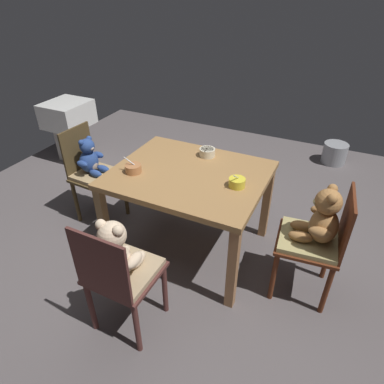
% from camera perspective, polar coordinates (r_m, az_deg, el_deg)
% --- Properties ---
extents(ground_plane, '(5.20, 5.20, 0.04)m').
position_cam_1_polar(ground_plane, '(2.96, -0.42, -9.39)').
color(ground_plane, '#595253').
extents(dining_table, '(1.14, 0.94, 0.73)m').
position_cam_1_polar(dining_table, '(2.56, -0.48, 1.56)').
color(dining_table, '#9B7042').
rests_on(dining_table, ground_plane).
extents(teddy_chair_near_front, '(0.41, 0.39, 0.88)m').
position_cam_1_polar(teddy_chair_near_front, '(2.04, -12.46, -11.62)').
color(teddy_chair_near_front, '#4F2925').
rests_on(teddy_chair_near_front, ground_plane).
extents(teddy_chair_near_right, '(0.45, 0.44, 0.89)m').
position_cam_1_polar(teddy_chair_near_right, '(2.36, 20.75, -5.88)').
color(teddy_chair_near_right, '#592815').
rests_on(teddy_chair_near_right, ground_plane).
extents(teddy_chair_near_left, '(0.41, 0.39, 0.88)m').
position_cam_1_polar(teddy_chair_near_left, '(3.12, -16.64, 4.02)').
color(teddy_chair_near_left, '#4D3C21').
rests_on(teddy_chair_near_left, ground_plane).
extents(porridge_bowl_yellow_near_right, '(0.12, 0.13, 0.12)m').
position_cam_1_polar(porridge_bowl_yellow_near_right, '(2.35, 7.67, 1.64)').
color(porridge_bowl_yellow_near_right, yellow).
rests_on(porridge_bowl_yellow_near_right, dining_table).
extents(porridge_bowl_cream_far_center, '(0.13, 0.13, 0.13)m').
position_cam_1_polar(porridge_bowl_cream_far_center, '(2.74, 2.61, 6.80)').
color(porridge_bowl_cream_far_center, beige).
rests_on(porridge_bowl_cream_far_center, dining_table).
extents(porridge_bowl_terracotta_near_left, '(0.13, 0.12, 0.12)m').
position_cam_1_polar(porridge_bowl_terracotta_near_left, '(2.54, -9.97, 4.00)').
color(porridge_bowl_terracotta_near_left, '#B77546').
rests_on(porridge_bowl_terracotta_near_left, dining_table).
extents(sink_basin, '(0.47, 0.50, 0.72)m').
position_cam_1_polar(sink_basin, '(4.40, -20.20, 11.10)').
color(sink_basin, '#B7B2A8').
rests_on(sink_basin, ground_plane).
extents(metal_pail, '(0.29, 0.29, 0.25)m').
position_cam_1_polar(metal_pail, '(4.51, 23.09, 6.09)').
color(metal_pail, '#93969B').
rests_on(metal_pail, ground_plane).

